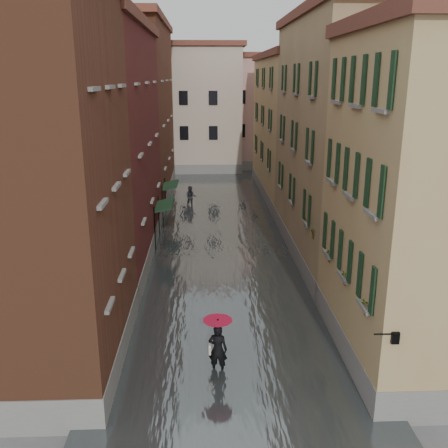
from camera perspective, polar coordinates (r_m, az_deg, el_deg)
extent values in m
plane|color=#4E4E50|center=(21.05, 0.71, -12.15)|extent=(120.00, 120.00, 0.00)
cube|color=#4C5354|center=(33.01, -0.47, -1.11)|extent=(10.00, 60.00, 0.20)
cube|color=brown|center=(17.86, -21.93, 3.69)|extent=(6.00, 8.00, 13.00)
cube|color=#591D1C|center=(28.35, -14.67, 8.19)|extent=(6.00, 14.00, 12.50)
cube|color=brown|center=(42.97, -10.58, 12.12)|extent=(6.00, 16.00, 14.00)
cube|color=tan|center=(18.79, 22.97, 1.81)|extent=(6.00, 8.00, 11.50)
cube|color=#9F8860|center=(28.81, 14.00, 8.87)|extent=(6.00, 14.00, 13.00)
cube|color=tan|center=(43.40, 8.46, 10.61)|extent=(6.00, 16.00, 11.50)
cube|color=#B7A792|center=(56.59, -4.46, 12.84)|extent=(12.00, 9.00, 13.00)
cube|color=tan|center=(59.00, 4.60, 12.50)|extent=(10.00, 9.00, 12.00)
cube|color=black|center=(30.72, -6.83, 2.18)|extent=(1.09, 2.81, 0.31)
cylinder|color=black|center=(29.72, -7.91, -0.65)|extent=(0.06, 0.06, 2.80)
cylinder|color=black|center=(32.41, -7.46, 0.81)|extent=(0.06, 0.06, 2.80)
cube|color=black|center=(36.39, -6.15, 4.46)|extent=(1.09, 2.72, 0.31)
cylinder|color=black|center=(35.37, -7.04, 2.17)|extent=(0.06, 0.06, 2.80)
cylinder|color=black|center=(38.00, -6.72, 3.18)|extent=(0.06, 0.06, 2.80)
cylinder|color=black|center=(15.14, 17.87, -11.89)|extent=(0.60, 0.05, 0.05)
cube|color=black|center=(15.29, 18.92, -12.13)|extent=(0.22, 0.22, 0.35)
cube|color=beige|center=(15.29, 18.92, -12.13)|extent=(0.14, 0.14, 0.24)
cube|color=maroon|center=(16.44, 16.29, -9.20)|extent=(0.22, 0.85, 0.18)
imported|color=#265926|center=(16.27, 16.41, -7.87)|extent=(0.59, 0.51, 0.66)
cube|color=maroon|center=(18.49, 14.04, -6.09)|extent=(0.22, 0.85, 0.18)
imported|color=#265926|center=(18.33, 14.13, -4.87)|extent=(0.59, 0.51, 0.66)
cube|color=maroon|center=(20.53, 12.30, -3.67)|extent=(0.22, 0.85, 0.18)
imported|color=#265926|center=(20.39, 12.38, -2.56)|extent=(0.59, 0.51, 0.66)
cube|color=maroon|center=(23.28, 10.50, -1.13)|extent=(0.22, 0.85, 0.18)
imported|color=#265926|center=(23.16, 10.56, -0.14)|extent=(0.59, 0.51, 0.66)
cube|color=maroon|center=(25.15, 9.53, 0.25)|extent=(0.22, 0.85, 0.18)
imported|color=#265926|center=(25.03, 9.57, 1.17)|extent=(0.59, 0.51, 0.66)
imported|color=black|center=(17.99, -0.71, -14.13)|extent=(0.76, 0.59, 1.85)
cube|color=beige|center=(18.02, -1.63, -14.00)|extent=(0.08, 0.30, 0.38)
cylinder|color=black|center=(17.78, -0.72, -12.96)|extent=(0.02, 0.02, 1.00)
cone|color=#AB0B2A|center=(17.51, -0.72, -11.34)|extent=(1.05, 1.05, 0.28)
imported|color=black|center=(39.83, -3.82, 3.09)|extent=(0.84, 0.66, 1.73)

